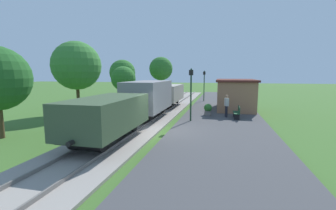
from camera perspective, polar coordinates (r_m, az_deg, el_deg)
name	(u,v)px	position (r m, az deg, el deg)	size (l,w,h in m)	color
ground_plane	(165,135)	(13.59, -0.67, -7.39)	(160.00, 160.00, 0.00)	#3D6628
platform_slab	(221,136)	(13.19, 13.08, -7.50)	(6.00, 60.00, 0.25)	#424244
track_ballast	(127,131)	(14.32, -10.10, -6.48)	(3.80, 60.00, 0.12)	gray
rail_near	(138,130)	(14.02, -7.39, -6.17)	(0.07, 60.00, 0.14)	slate
rail_far	(116,129)	(14.58, -12.73, -5.76)	(0.07, 60.00, 0.14)	slate
freight_train	(148,100)	(17.93, -4.93, 1.18)	(2.50, 19.40, 2.72)	#384C33
station_hut	(235,94)	(22.40, 16.35, 2.58)	(3.50, 5.80, 2.78)	#9E6B4C
bench_near_hut	(237,112)	(17.82, 16.82, -1.72)	(0.42, 1.50, 0.91)	#1E4C2D
bench_down_platform	(232,99)	(27.48, 15.57, 1.56)	(0.42, 1.50, 0.91)	#1E4C2D
person_waiting	(226,105)	(18.12, 14.31, 0.01)	(0.34, 0.43, 1.71)	black
potted_planter	(208,109)	(18.74, 9.87, -1.04)	(0.64, 0.64, 0.92)	slate
lamp_post_near	(191,85)	(16.08, 5.73, 5.05)	(0.28, 0.28, 3.70)	#193823
lamp_post_far	(204,80)	(28.15, 8.97, 6.13)	(0.28, 0.28, 3.70)	#193823
tree_trackside_mid	(77,66)	(21.70, -21.74, 9.04)	(4.18, 4.18, 6.34)	#4C3823
tree_trackside_far	(123,79)	(26.98, -11.00, 6.43)	(2.81, 2.81, 4.41)	#4C3823
tree_field_left	(122,73)	(32.60, -11.22, 7.87)	(3.54, 3.54, 5.48)	#4C3823
tree_field_distant	(161,69)	(37.38, -1.77, 8.97)	(3.75, 3.75, 6.24)	#4C3823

